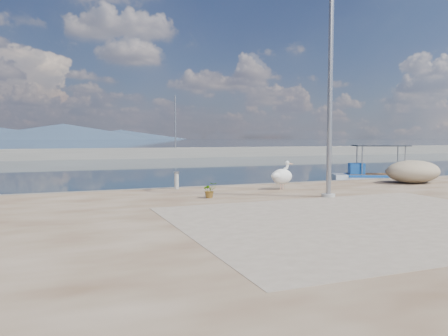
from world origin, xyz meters
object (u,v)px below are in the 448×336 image
Objects in this scene: boat_right at (379,180)px; bollard_near at (177,179)px; lamp_post at (330,95)px; pelican at (282,176)px.

boat_right is 7.81× the size of bollard_near.
lamp_post reaches higher than boat_right.
lamp_post is 10.62× the size of bollard_near.
boat_right is 12.17m from bollard_near.
boat_right is at bearing 8.58° from pelican.
pelican is (-8.21, -4.22, 0.81)m from boat_right.
lamp_post reaches higher than pelican.
bollard_near is (-3.64, 1.56, -0.14)m from pelican.
lamp_post is (-7.84, -6.59, 3.61)m from boat_right.
lamp_post is 6.34m from bollard_near.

